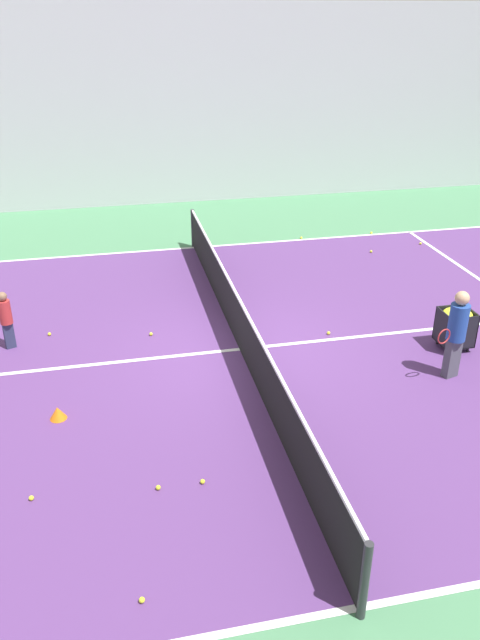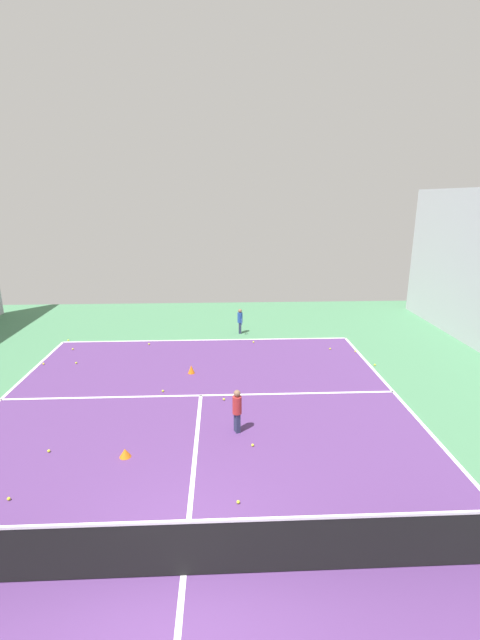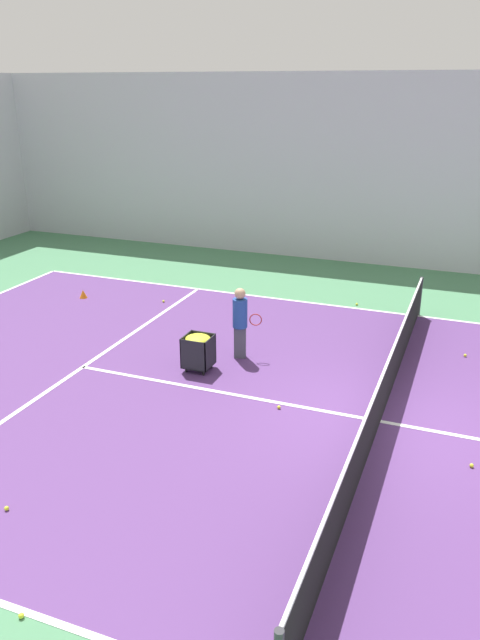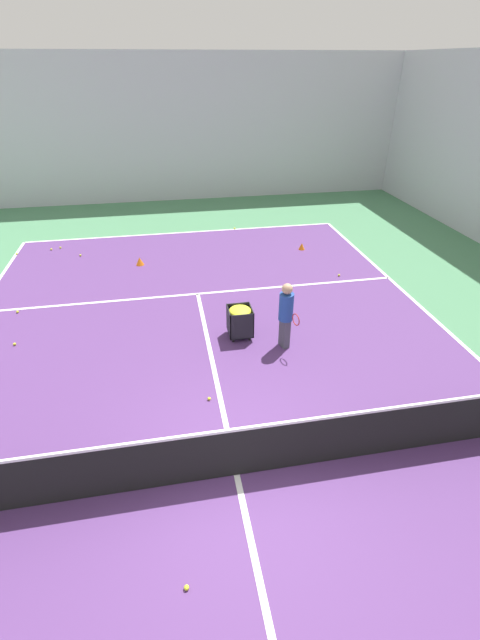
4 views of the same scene
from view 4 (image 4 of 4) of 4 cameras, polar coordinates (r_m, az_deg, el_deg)
name	(u,v)px [view 4 (image 4 of 4)]	position (r m, az deg, el deg)	size (l,w,h in m)	color
ground_plane	(237,475)	(7.45, -0.45, -19.95)	(36.93, 36.93, 0.00)	#477F56
court_playing_area	(237,475)	(7.45, -0.45, -19.94)	(11.95, 23.49, 0.00)	#563370
line_baseline_far	(185,232)	(17.36, -7.40, 11.51)	(11.95, 0.10, 0.00)	white
line_service_far	(198,294)	(12.51, -5.65, 3.50)	(11.95, 0.10, 0.00)	white
line_centre_service	(237,475)	(7.44, -0.45, -19.92)	(0.10, 12.92, 0.00)	white
hall_enclosure_far	(172,131)	(21.32, -9.02, 23.66)	(21.39, 0.15, 6.21)	silver
tennis_net	(237,452)	(7.03, -0.46, -17.16)	(12.25, 0.10, 1.05)	#2D2D33
coach_at_net	(286,312)	(9.73, 6.15, 1.10)	(0.41, 0.66, 1.64)	#4C4C56
ball_cart	(240,316)	(10.22, 0.00, 0.47)	(0.57, 0.59, 0.80)	black
training_cone_0	(140,261)	(14.64, -13.22, 7.65)	(0.27, 0.27, 0.26)	orange
training_cone_2	(302,246)	(15.68, 8.23, 9.71)	(0.23, 0.23, 0.24)	orange
tennis_ball_0	(51,249)	(16.90, -23.86, 8.62)	(0.07, 0.07, 0.07)	yellow
tennis_ball_8	(60,248)	(16.93, -22.83, 8.89)	(0.07, 0.07, 0.07)	yellow
tennis_ball_9	(80,255)	(15.97, -20.51, 8.10)	(0.07, 0.07, 0.07)	yellow
tennis_ball_10	(18,312)	(12.94, -27.54, 0.98)	(0.07, 0.07, 0.07)	yellow
tennis_ball_14	(187,588)	(6.49, -7.14, -31.89)	(0.07, 0.07, 0.07)	yellow
tennis_ball_16	(17,254)	(17.00, -27.63, 7.83)	(0.07, 0.07, 0.07)	yellow
tennis_ball_18	(209,399)	(8.69, -4.14, -10.42)	(0.07, 0.07, 0.07)	yellow
tennis_ball_20	(235,228)	(17.59, -0.72, 12.14)	(0.07, 0.07, 0.07)	yellow
tennis_ball_21	(15,344)	(11.51, -27.85, -2.86)	(0.07, 0.07, 0.07)	yellow
tennis_ball_27	(339,275)	(13.86, 13.07, 5.85)	(0.07, 0.07, 0.07)	yellow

